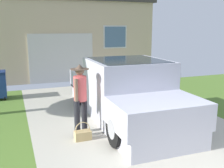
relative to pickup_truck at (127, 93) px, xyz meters
The scene contains 4 objects.
pickup_truck is the anchor object (origin of this frame).
person_with_hat 1.60m from the pickup_truck, 158.55° to the right, with size 0.44×0.44×1.71m.
handbag 1.88m from the pickup_truck, 149.09° to the right, with size 0.38×0.21×0.43m.
house_with_garage 8.59m from the pickup_truck, 91.75° to the left, with size 8.99×5.42×4.44m.
Camera 1 is at (-2.88, -2.14, 2.53)m, focal length 41.80 mm.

